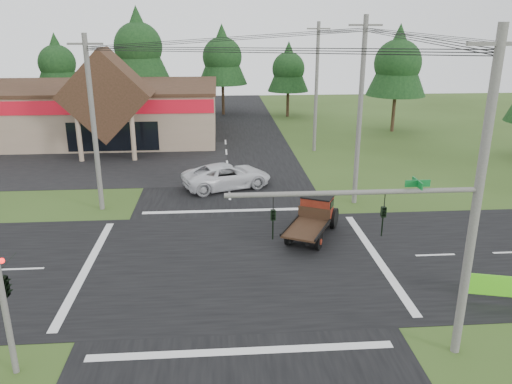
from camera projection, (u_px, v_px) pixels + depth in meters
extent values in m
plane|color=#314719|center=(235.00, 262.00, 24.14)|extent=(120.00, 120.00, 0.00)
cube|color=black|center=(235.00, 262.00, 24.14)|extent=(12.00, 120.00, 0.02)
cube|color=black|center=(235.00, 262.00, 24.14)|extent=(120.00, 12.00, 0.02)
cube|color=black|center=(57.00, 164.00, 41.10)|extent=(28.00, 14.00, 0.02)
cube|color=gray|center=(67.00, 112.00, 50.56)|extent=(30.00, 15.00, 5.00)
cube|color=#322414|center=(64.00, 87.00, 49.75)|extent=(30.40, 15.40, 0.30)
cube|color=#B40D1D|center=(39.00, 108.00, 42.92)|extent=(30.00, 0.12, 1.20)
cube|color=#322414|center=(107.00, 95.00, 42.06)|extent=(7.78, 4.00, 7.78)
cylinder|color=gray|center=(79.00, 138.00, 41.35)|extent=(0.40, 0.40, 4.00)
cylinder|color=gray|center=(133.00, 137.00, 41.66)|extent=(0.40, 0.40, 4.00)
cube|color=black|center=(113.00, 137.00, 44.20)|extent=(8.00, 0.08, 2.60)
cylinder|color=#595651|center=(468.00, 261.00, 16.47)|extent=(0.24, 0.24, 7.00)
cylinder|color=#595651|center=(354.00, 193.00, 15.39)|extent=(8.00, 0.16, 0.16)
imported|color=black|center=(383.00, 222.00, 15.78)|extent=(0.16, 0.20, 1.00)
imported|color=black|center=(273.00, 225.00, 15.53)|extent=(0.16, 0.20, 1.00)
cube|color=#0C6626|center=(418.00, 183.00, 15.45)|extent=(0.80, 0.04, 0.22)
cylinder|color=#595651|center=(6.00, 314.00, 15.82)|extent=(0.20, 0.20, 4.40)
imported|color=black|center=(1.00, 269.00, 15.53)|extent=(0.53, 2.48, 1.00)
sphere|color=#FF0C0C|center=(2.00, 261.00, 15.61)|extent=(0.18, 0.18, 0.18)
cylinder|color=#595651|center=(476.00, 204.00, 15.83)|extent=(0.30, 0.30, 11.00)
cube|color=#595651|center=(501.00, 44.00, 14.27)|extent=(2.00, 0.12, 0.12)
cylinder|color=#595651|center=(94.00, 126.00, 29.46)|extent=(0.30, 0.30, 10.50)
cube|color=#595651|center=(85.00, 44.00, 27.98)|extent=(2.00, 0.12, 0.12)
cylinder|color=#595651|center=(360.00, 114.00, 30.44)|extent=(0.30, 0.30, 11.50)
cube|color=#595651|center=(366.00, 25.00, 28.80)|extent=(2.00, 0.12, 0.12)
cylinder|color=#595651|center=(316.00, 89.00, 43.72)|extent=(0.30, 0.30, 11.20)
cube|color=#595651|center=(319.00, 29.00, 42.13)|extent=(2.00, 0.12, 0.12)
cylinder|color=#332316|center=(62.00, 103.00, 61.86)|extent=(0.36, 0.36, 3.50)
cone|color=black|center=(57.00, 61.00, 60.25)|extent=(5.60, 5.60, 6.60)
sphere|color=black|center=(57.00, 63.00, 60.35)|extent=(4.40, 4.40, 4.40)
cylinder|color=#332316|center=(142.00, 99.00, 61.46)|extent=(0.36, 0.36, 4.55)
cone|color=black|center=(138.00, 43.00, 59.37)|extent=(7.28, 7.28, 8.58)
sphere|color=black|center=(138.00, 46.00, 59.49)|extent=(5.72, 5.72, 5.72)
cylinder|color=#332316|center=(223.00, 99.00, 63.23)|extent=(0.36, 0.36, 3.85)
cone|color=black|center=(222.00, 54.00, 61.46)|extent=(6.16, 6.16, 7.26)
sphere|color=black|center=(222.00, 57.00, 61.56)|extent=(4.84, 4.84, 4.84)
cylinder|color=#332316|center=(288.00, 104.00, 62.02)|extent=(0.36, 0.36, 3.15)
cone|color=black|center=(288.00, 66.00, 60.57)|extent=(5.04, 5.04, 5.94)
sphere|color=black|center=(288.00, 69.00, 60.65)|extent=(3.96, 3.96, 3.96)
cylinder|color=#332316|center=(393.00, 114.00, 53.16)|extent=(0.36, 0.36, 3.85)
cone|color=black|center=(398.00, 60.00, 51.39)|extent=(6.16, 6.16, 7.26)
sphere|color=black|center=(398.00, 63.00, 51.50)|extent=(4.84, 4.84, 4.84)
imported|color=silver|center=(227.00, 176.00, 34.95)|extent=(6.78, 4.74, 1.72)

